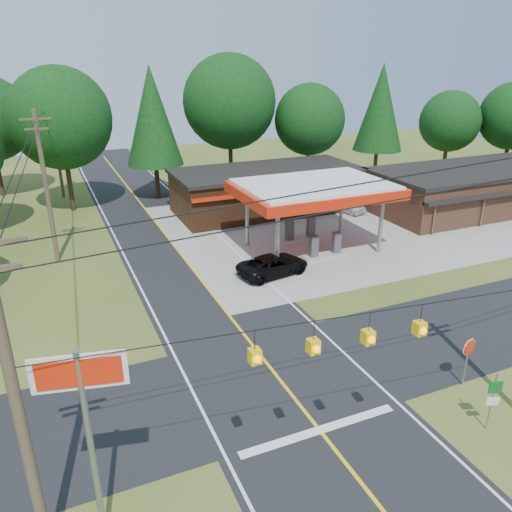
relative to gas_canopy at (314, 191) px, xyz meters
name	(u,v)px	position (x,y,z in m)	size (l,w,h in m)	color
ground	(278,378)	(-9.00, -13.00, -4.27)	(120.00, 120.00, 0.00)	#42551E
main_highway	(278,377)	(-9.00, -13.00, -4.26)	(8.00, 120.00, 0.02)	black
cross_road	(278,377)	(-9.00, -13.00, -4.25)	(70.00, 7.00, 0.02)	black
lane_center_yellow	(278,377)	(-9.00, -13.00, -4.24)	(0.15, 110.00, 0.00)	yellow
gas_canopy	(314,191)	(0.00, 0.00, 0.00)	(10.60, 7.40, 4.88)	gray
convenience_store	(267,190)	(1.00, 9.98, -2.35)	(16.40, 7.55, 3.80)	#4C2B15
strip_building	(481,188)	(19.00, 2.98, -2.35)	(20.40, 8.75, 3.80)	#382017
utility_pole_near_left	(17,407)	(-18.50, -18.00, 0.93)	(1.80, 0.30, 10.00)	#473828
utility_pole_far_left	(46,186)	(-17.00, 5.00, 0.93)	(1.80, 0.30, 10.00)	#473828
utility_pole_north	(57,149)	(-15.50, 22.00, 0.48)	(0.30, 0.30, 9.50)	#473828
overhead_beacons	(343,320)	(-10.00, -19.00, 1.95)	(17.04, 2.04, 1.03)	black
treeline_backdrop	(157,130)	(-8.18, 11.01, 3.22)	(70.27, 51.59, 13.30)	#332316
suv_car	(273,265)	(-4.50, -3.00, -3.61)	(4.71, 4.71, 1.31)	black
sedan_car	(346,204)	(7.35, 6.82, -3.61)	(3.85, 3.85, 1.31)	white
big_stop_sign	(85,408)	(-17.00, -18.01, 0.43)	(2.34, 0.58, 6.38)	gray
octagonal_stop_sign	(469,351)	(-2.00, -16.60, -2.58)	(0.79, 0.19, 2.27)	gray
route_sign_post	(493,397)	(-3.20, -19.02, -2.78)	(0.49, 0.19, 2.48)	gray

